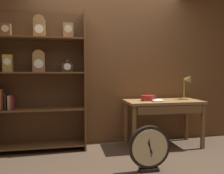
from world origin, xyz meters
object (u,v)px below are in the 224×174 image
(desk_lamp, at_px, (187,84))
(round_clock_large, at_px, (149,148))
(workbench, at_px, (164,106))
(open_repair_manual, at_px, (157,101))
(bookshelf, at_px, (37,80))
(toolbox_small, at_px, (148,98))

(desk_lamp, xyz_separation_m, round_clock_large, (-1.00, -0.93, -0.72))
(workbench, bearing_deg, desk_lamp, 9.68)
(desk_lamp, relative_size, open_repair_manual, 1.96)
(bookshelf, distance_m, desk_lamp, 2.41)
(toolbox_small, relative_size, round_clock_large, 0.37)
(bookshelf, height_order, open_repair_manual, bookshelf)
(toolbox_small, distance_m, round_clock_large, 1.05)
(workbench, relative_size, open_repair_manual, 5.50)
(round_clock_large, bearing_deg, desk_lamp, 42.72)
(open_repair_manual, bearing_deg, bookshelf, 177.36)
(bookshelf, xyz_separation_m, toolbox_small, (1.71, -0.19, -0.29))
(desk_lamp, xyz_separation_m, open_repair_manual, (-0.59, -0.16, -0.24))
(round_clock_large, bearing_deg, open_repair_manual, 61.86)
(workbench, bearing_deg, round_clock_large, -123.14)
(bookshelf, xyz_separation_m, desk_lamp, (2.41, -0.13, -0.08))
(desk_lamp, distance_m, round_clock_large, 1.54)
(open_repair_manual, bearing_deg, toolbox_small, 143.55)
(open_repair_manual, bearing_deg, workbench, 36.08)
(workbench, relative_size, desk_lamp, 2.80)
(desk_lamp, xyz_separation_m, toolbox_small, (-0.70, -0.06, -0.21))
(workbench, bearing_deg, toolbox_small, 175.88)
(toolbox_small, xyz_separation_m, open_repair_manual, (0.11, -0.10, -0.03))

